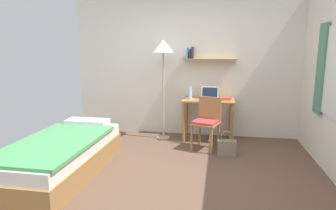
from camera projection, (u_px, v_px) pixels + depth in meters
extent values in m
plane|color=brown|center=(172.00, 177.00, 3.76)|extent=(5.28, 5.28, 0.00)
cube|color=silver|center=(190.00, 67.00, 5.48)|extent=(4.40, 0.05, 2.60)
cube|color=#9E703D|center=(210.00, 59.00, 5.25)|extent=(0.96, 0.22, 0.02)
cube|color=#3384C6|center=(188.00, 53.00, 5.34)|extent=(0.03, 0.12, 0.19)
cube|color=#333338|center=(190.00, 54.00, 5.33)|extent=(0.03, 0.13, 0.17)
cube|color=#333338|center=(193.00, 53.00, 5.31)|extent=(0.04, 0.14, 0.21)
cube|color=#4C7F66|center=(320.00, 69.00, 4.10)|extent=(0.03, 0.28, 1.26)
cube|color=#9E703D|center=(62.00, 163.00, 3.88)|extent=(0.93, 2.05, 0.28)
cube|color=silver|center=(61.00, 147.00, 3.84)|extent=(0.89, 1.99, 0.16)
cube|color=#4C9E5B|center=(55.00, 143.00, 3.70)|extent=(0.95, 1.68, 0.04)
cube|color=white|center=(87.00, 123.00, 4.58)|extent=(0.65, 0.28, 0.10)
cube|color=#9E703D|center=(208.00, 100.00, 5.20)|extent=(0.92, 0.53, 0.03)
cylinder|color=#9E703D|center=(184.00, 122.00, 5.14)|extent=(0.06, 0.06, 0.71)
cylinder|color=#9E703D|center=(231.00, 124.00, 4.99)|extent=(0.06, 0.06, 0.71)
cylinder|color=#9E703D|center=(186.00, 117.00, 5.56)|extent=(0.06, 0.06, 0.71)
cylinder|color=#9E703D|center=(230.00, 119.00, 5.41)|extent=(0.06, 0.06, 0.71)
cube|color=#9E703D|center=(205.00, 123.00, 4.74)|extent=(0.51, 0.51, 0.03)
cube|color=#B23838|center=(206.00, 122.00, 4.73)|extent=(0.47, 0.47, 0.04)
cube|color=#9E703D|center=(210.00, 108.00, 4.85)|extent=(0.38, 0.16, 0.37)
cylinder|color=#9E703D|center=(192.00, 138.00, 4.71)|extent=(0.04, 0.04, 0.43)
cylinder|color=#9E703D|center=(211.00, 141.00, 4.56)|extent=(0.04, 0.04, 0.43)
cylinder|color=#9E703D|center=(200.00, 133.00, 5.00)|extent=(0.04, 0.04, 0.43)
cylinder|color=#9E703D|center=(218.00, 136.00, 4.84)|extent=(0.04, 0.04, 0.43)
cylinder|color=#B2A893|center=(164.00, 138.00, 5.41)|extent=(0.24, 0.24, 0.02)
cylinder|color=#B2A893|center=(163.00, 96.00, 5.26)|extent=(0.03, 0.03, 1.55)
cone|color=silver|center=(163.00, 46.00, 5.09)|extent=(0.37, 0.37, 0.22)
cube|color=#B7BABF|center=(210.00, 99.00, 5.17)|extent=(0.31, 0.24, 0.01)
cube|color=#B7BABF|center=(210.00, 92.00, 5.23)|extent=(0.30, 0.08, 0.21)
cube|color=black|center=(210.00, 93.00, 5.22)|extent=(0.27, 0.07, 0.18)
cylinder|color=silver|center=(190.00, 93.00, 5.22)|extent=(0.07, 0.07, 0.22)
cube|color=gold|center=(225.00, 99.00, 5.16)|extent=(0.19, 0.24, 0.02)
cube|color=#D13D38|center=(225.00, 98.00, 5.15)|extent=(0.21, 0.26, 0.03)
cube|color=gray|center=(227.00, 148.00, 4.51)|extent=(0.29, 0.13, 0.24)
torus|color=gray|center=(227.00, 137.00, 4.48)|extent=(0.20, 0.02, 0.20)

